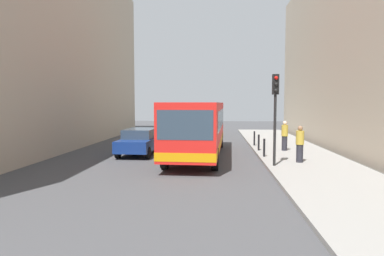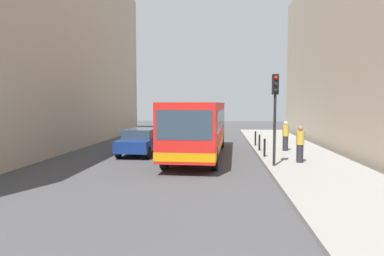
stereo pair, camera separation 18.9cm
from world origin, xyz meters
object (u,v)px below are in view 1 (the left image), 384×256
at_px(bollard_mid, 259,142).
at_px(pedestrian_near_signal, 300,144).
at_px(car_beside_bus, 140,141).
at_px(traffic_light, 275,102).
at_px(bus, 198,125).
at_px(pedestrian_mid_sidewalk, 285,136).
at_px(bollard_near, 264,148).
at_px(bollard_far, 254,138).

xyz_separation_m(bollard_mid, pedestrian_near_signal, (1.45, -4.05, 0.40)).
relative_size(car_beside_bus, pedestrian_near_signal, 2.55).
height_order(traffic_light, bollard_mid, traffic_light).
bearing_deg(car_beside_bus, pedestrian_near_signal, 162.33).
bearing_deg(car_beside_bus, bus, 174.78).
distance_m(bus, traffic_light, 5.23).
bearing_deg(pedestrian_mid_sidewalk, car_beside_bus, 74.73).
height_order(car_beside_bus, bollard_mid, car_beside_bus).
height_order(bollard_near, bollard_mid, same).
xyz_separation_m(bus, bollard_mid, (3.53, 1.51, -1.10)).
xyz_separation_m(bollard_mid, bollard_far, (0.00, 2.41, 0.00)).
height_order(bollard_far, pedestrian_near_signal, pedestrian_near_signal).
relative_size(car_beside_bus, bollard_near, 4.69).
relative_size(car_beside_bus, bollard_mid, 4.69).
bearing_deg(bus, bollard_far, -129.63).
bearing_deg(pedestrian_near_signal, bus, 33.13).
bearing_deg(car_beside_bus, bollard_far, -151.52).
bearing_deg(traffic_light, bollard_mid, 91.13).
bearing_deg(bollard_far, bollard_mid, -90.00).
relative_size(bus, pedestrian_mid_sidewalk, 6.30).
xyz_separation_m(bollard_near, pedestrian_mid_sidewalk, (1.53, 2.46, 0.41)).
distance_m(bollard_near, bollard_mid, 2.41).
bearing_deg(car_beside_bus, bollard_mid, -169.36).
height_order(car_beside_bus, bollard_near, car_beside_bus).
xyz_separation_m(car_beside_bus, bollard_near, (6.94, -1.32, -0.16)).
xyz_separation_m(car_beside_bus, bollard_far, (6.94, 3.51, -0.16)).
bearing_deg(pedestrian_mid_sidewalk, pedestrian_near_signal, 156.01).
bearing_deg(bollard_near, bus, 165.61).
distance_m(bus, pedestrian_near_signal, 5.63).
relative_size(traffic_light, bollard_near, 4.32).
bearing_deg(bollard_near, car_beside_bus, 169.24).
height_order(pedestrian_near_signal, pedestrian_mid_sidewalk, pedestrian_mid_sidewalk).
height_order(bus, bollard_far, bus).
xyz_separation_m(car_beside_bus, pedestrian_mid_sidewalk, (8.47, 1.14, 0.25)).
bearing_deg(car_beside_bus, pedestrian_mid_sidewalk, -170.61).
bearing_deg(bollard_mid, car_beside_bus, -171.05).
distance_m(car_beside_bus, bollard_near, 7.07).
bearing_deg(bollard_near, bollard_mid, 90.00).
relative_size(traffic_light, bollard_mid, 4.32).
bearing_deg(bollard_far, traffic_light, -89.23).
xyz_separation_m(bus, car_beside_bus, (-3.42, 0.41, -0.94)).
relative_size(bus, bollard_far, 11.70).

